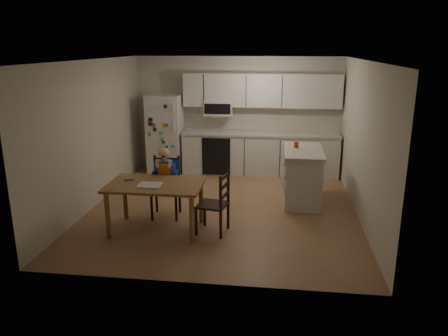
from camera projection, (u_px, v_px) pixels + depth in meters
name	position (u px, v px, depth m)	size (l,w,h in m)	color
room	(226.00, 132.00, 7.70)	(4.52, 5.01, 2.51)	#8F603F
refrigerator	(166.00, 134.00, 9.59)	(0.72, 0.70, 1.70)	silver
kitchen_run	(259.00, 134.00, 9.42)	(3.37, 0.62, 2.15)	silver
kitchen_island	(302.00, 175.00, 7.81)	(0.67, 1.29, 0.95)	silver
red_cup	(296.00, 145.00, 7.83)	(0.09, 0.09, 0.11)	red
dining_table	(155.00, 190.00, 6.50)	(1.40, 0.90, 0.75)	brown
napkin	(150.00, 185.00, 6.38)	(0.34, 0.29, 0.01)	#B3B3B8
toddler_spoon	(128.00, 180.00, 6.62)	(0.02, 0.02, 0.12)	blue
chair_booster	(166.00, 175.00, 7.07)	(0.47, 0.47, 1.16)	black
chair_side	(218.00, 199.00, 6.45)	(0.49, 0.49, 0.95)	black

